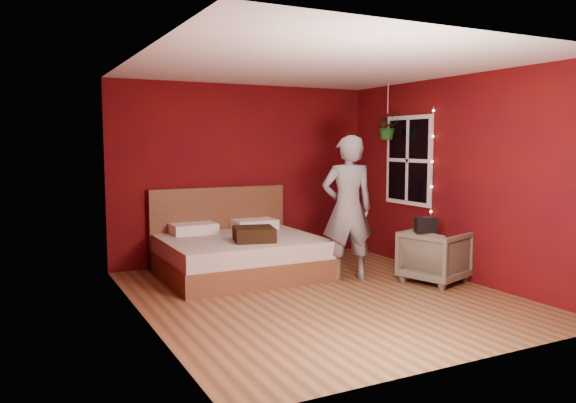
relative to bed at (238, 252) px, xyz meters
The scene contains 10 objects.
floor 1.53m from the bed, 72.88° to the right, with size 4.50×4.50×0.00m, color olive.
room_walls 2.05m from the bed, 72.88° to the right, with size 4.04×4.54×2.62m.
window 2.75m from the bed, 12.52° to the right, with size 0.05×0.97×1.27m.
fairy_lights 2.87m from the bed, 23.98° to the right, with size 0.04×0.04×1.45m.
bed is the anchor object (origin of this frame).
person 1.59m from the bed, 39.70° to the right, with size 0.67×0.44×1.84m, color slate.
armchair 2.56m from the bed, 37.13° to the right, with size 0.71×0.73×0.66m, color #655F50.
handbag 2.48m from the bed, 42.04° to the right, with size 0.26×0.13×0.18m, color black.
throw_pillow 0.52m from the bed, 82.55° to the right, with size 0.50×0.50×0.18m, color #322010.
hanging_plant 2.79m from the bed, ahead, with size 0.34×0.30×0.81m.
Camera 1 is at (-3.19, -5.46, 1.75)m, focal length 35.00 mm.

